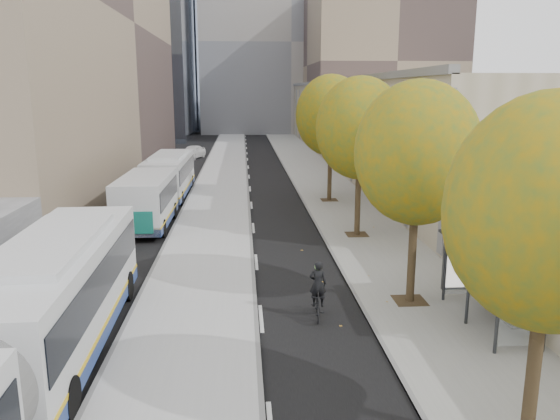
{
  "coord_description": "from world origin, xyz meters",
  "views": [
    {
      "loc": [
        -2.18,
        -4.63,
        7.29
      ],
      "look_at": [
        -0.68,
        17.1,
        2.5
      ],
      "focal_mm": 35.0,
      "sensor_mm": 36.0,
      "label": 1
    }
  ],
  "objects": [
    {
      "name": "tree_b",
      "position": [
        3.6,
        5.0,
        5.04
      ],
      "size": [
        4.0,
        4.0,
        6.97
      ],
      "color": "black",
      "rests_on": "sidewalk"
    },
    {
      "name": "tree_e",
      "position": [
        3.6,
        31.0,
        5.69
      ],
      "size": [
        4.6,
        4.6,
        7.92
      ],
      "color": "black",
      "rests_on": "sidewalk"
    },
    {
      "name": "bus_far",
      "position": [
        -7.32,
        29.67,
        1.55
      ],
      "size": [
        2.7,
        17.04,
        2.84
      ],
      "rotation": [
        0.0,
        0.0,
        -0.01
      ],
      "color": "silver",
      "rests_on": "ground"
    },
    {
      "name": "distant_car",
      "position": [
        -7.6,
        55.17,
        0.73
      ],
      "size": [
        2.94,
        4.63,
        1.47
      ],
      "primitive_type": "imported",
      "rotation": [
        0.0,
        0.0,
        -0.3
      ],
      "color": "silver",
      "rests_on": "ground"
    },
    {
      "name": "building_far_block",
      "position": [
        6.0,
        96.0,
        15.0
      ],
      "size": [
        30.0,
        18.0,
        30.0
      ],
      "primitive_type": "cube",
      "color": "gray",
      "rests_on": "ground"
    },
    {
      "name": "sidewalk",
      "position": [
        4.12,
        35.0,
        0.04
      ],
      "size": [
        4.75,
        150.0,
        0.08
      ],
      "primitive_type": "cube",
      "color": "gray",
      "rests_on": "ground"
    },
    {
      "name": "tree_c",
      "position": [
        3.6,
        13.0,
        5.25
      ],
      "size": [
        4.2,
        4.2,
        7.28
      ],
      "color": "black",
      "rests_on": "sidewalk"
    },
    {
      "name": "bus_platform",
      "position": [
        -3.88,
        35.0,
        0.07
      ],
      "size": [
        4.25,
        150.0,
        0.15
      ],
      "primitive_type": "cube",
      "color": "#AEAEAE",
      "rests_on": "ground"
    },
    {
      "name": "tree_d",
      "position": [
        3.6,
        22.0,
        5.47
      ],
      "size": [
        4.4,
        4.4,
        7.6
      ],
      "color": "black",
      "rests_on": "sidewalk"
    },
    {
      "name": "building_tan",
      "position": [
        15.5,
        64.0,
        4.0
      ],
      "size": [
        18.0,
        92.0,
        8.0
      ],
      "primitive_type": "cube",
      "color": "tan",
      "rests_on": "ground"
    },
    {
      "name": "cyclist",
      "position": [
        0.19,
        11.94,
        0.72
      ],
      "size": [
        0.59,
        1.56,
        1.95
      ],
      "rotation": [
        0.0,
        0.0,
        -0.1
      ],
      "color": "black",
      "rests_on": "ground"
    },
    {
      "name": "bus_shelter",
      "position": [
        5.69,
        10.96,
        2.19
      ],
      "size": [
        1.9,
        4.4,
        2.53
      ],
      "color": "#383A3F",
      "rests_on": "sidewalk"
    }
  ]
}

